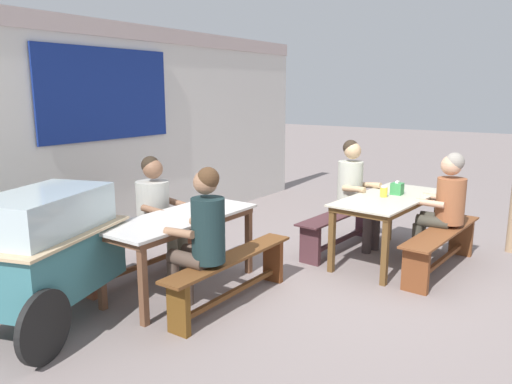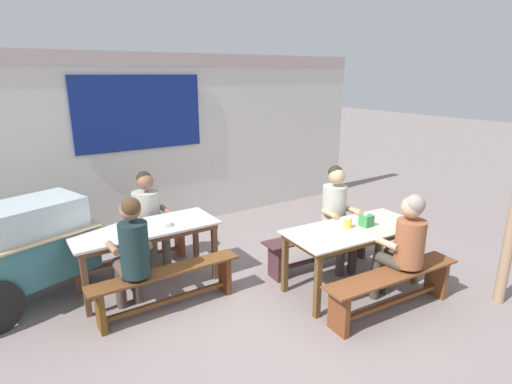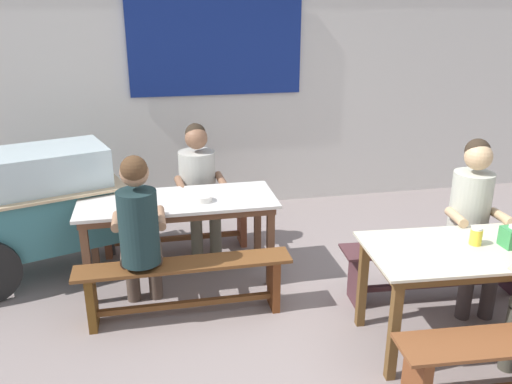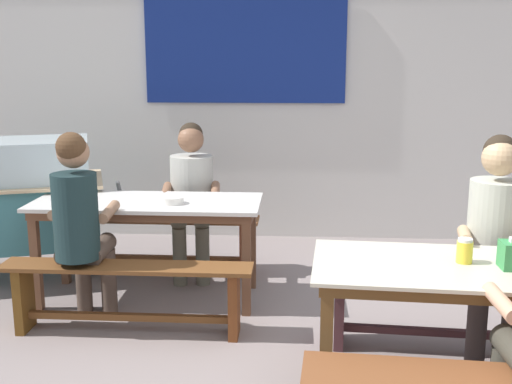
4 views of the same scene
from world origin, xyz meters
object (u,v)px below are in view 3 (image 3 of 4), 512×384
(person_left_back_turned, at_px, (139,228))
(person_center_facing, at_px, (199,180))
(bench_near_back, at_px, (437,264))
(dining_table_far, at_px, (178,208))
(food_cart, at_px, (42,201))
(dining_table_near, at_px, (485,257))
(bench_far_back, at_px, (176,220))
(condiment_jar, at_px, (476,236))
(soup_bowl, at_px, (202,198))
(person_right_near_table, at_px, (473,213))
(bench_far_front, at_px, (185,281))
(tissue_box, at_px, (512,237))

(person_left_back_turned, bearing_deg, person_center_facing, 63.17)
(bench_near_back, distance_m, person_left_back_turned, 2.40)
(dining_table_far, height_order, food_cart, food_cart)
(dining_table_near, relative_size, person_center_facing, 1.34)
(food_cart, bearing_deg, bench_far_back, 9.11)
(dining_table_far, bearing_deg, condiment_jar, -34.15)
(condiment_jar, bearing_deg, person_center_facing, 132.23)
(dining_table_near, bearing_deg, soup_bowl, 144.62)
(bench_near_back, relative_size, condiment_jar, 12.74)
(dining_table_near, height_order, person_right_near_table, person_right_near_table)
(bench_near_back, bearing_deg, dining_table_far, 159.92)
(dining_table_far, height_order, person_left_back_turned, person_left_back_turned)
(soup_bowl, bearing_deg, condiment_jar, -35.21)
(person_right_near_table, bearing_deg, person_left_back_turned, 173.61)
(dining_table_far, height_order, person_center_facing, person_center_facing)
(dining_table_near, xyz_separation_m, person_center_facing, (-1.75, 1.91, 0.05))
(dining_table_near, distance_m, bench_near_back, 0.72)
(bench_far_back, bearing_deg, soup_bowl, -74.34)
(dining_table_far, xyz_separation_m, person_left_back_turned, (-0.32, -0.54, 0.08))
(person_right_near_table, height_order, soup_bowl, person_right_near_table)
(dining_table_near, height_order, condiment_jar, condiment_jar)
(bench_far_back, bearing_deg, person_left_back_turned, -105.54)
(dining_table_far, relative_size, person_center_facing, 1.32)
(bench_far_front, bearing_deg, soup_bowl, 68.49)
(tissue_box, distance_m, soup_bowl, 2.34)
(dining_table_near, relative_size, bench_far_back, 1.09)
(person_right_near_table, xyz_separation_m, tissue_box, (-0.08, -0.56, 0.06))
(bench_near_back, relative_size, soup_bowl, 9.87)
(bench_far_back, distance_m, bench_far_front, 1.23)
(bench_near_back, xyz_separation_m, condiment_jar, (-0.10, -0.57, 0.51))
(bench_far_front, xyz_separation_m, soup_bowl, (0.21, 0.53, 0.47))
(person_left_back_turned, height_order, soup_bowl, person_left_back_turned)
(bench_near_back, height_order, tissue_box, tissue_box)
(dining_table_far, xyz_separation_m, dining_table_near, (1.99, -1.36, 0.00))
(person_right_near_table, height_order, condiment_jar, person_right_near_table)
(tissue_box, bearing_deg, bench_far_front, 160.31)
(dining_table_far, relative_size, food_cart, 0.92)
(person_center_facing, relative_size, soup_bowl, 7.71)
(food_cart, xyz_separation_m, person_center_facing, (1.40, 0.13, 0.06))
(food_cart, distance_m, person_right_near_table, 3.62)
(bench_far_back, relative_size, person_right_near_table, 1.16)
(bench_near_back, height_order, person_center_facing, person_center_facing)
(bench_far_back, distance_m, person_left_back_turned, 1.28)
(tissue_box, height_order, condiment_jar, tissue_box)
(bench_near_back, distance_m, food_cart, 3.42)
(bench_near_back, bearing_deg, tissue_box, -79.87)
(bench_near_back, bearing_deg, person_right_near_table, -22.29)
(person_left_back_turned, relative_size, condiment_jar, 10.45)
(dining_table_far, distance_m, tissue_box, 2.56)
(person_center_facing, height_order, soup_bowl, person_center_facing)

